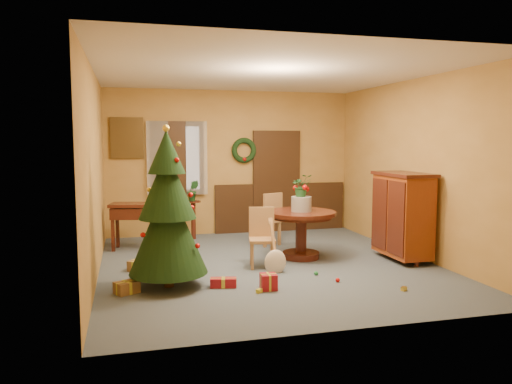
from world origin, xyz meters
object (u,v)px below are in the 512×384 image
object	(u,v)px
chair_near	(262,235)
christmas_tree	(168,211)
dining_table	(301,225)
writing_desk	(137,215)
sideboard	(403,213)

from	to	relation	value
chair_near	christmas_tree	xyz separation A→B (m)	(-1.46, -0.72, 0.52)
dining_table	chair_near	xyz separation A→B (m)	(-0.75, -0.34, -0.06)
chair_near	writing_desk	distance (m)	2.47
christmas_tree	writing_desk	bearing A→B (deg)	98.00
dining_table	writing_desk	distance (m)	2.88
dining_table	christmas_tree	size ratio (longest dim) A/B	0.53
christmas_tree	sideboard	size ratio (longest dim) A/B	1.51
chair_near	writing_desk	size ratio (longest dim) A/B	0.90
christmas_tree	sideboard	distance (m)	3.77
sideboard	chair_near	bearing A→B (deg)	175.43
christmas_tree	dining_table	bearing A→B (deg)	25.70
christmas_tree	sideboard	xyz separation A→B (m)	(3.73, 0.54, -0.25)
dining_table	christmas_tree	world-z (taller)	christmas_tree
dining_table	sideboard	bearing A→B (deg)	-18.98
chair_near	sideboard	size ratio (longest dim) A/B	0.64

